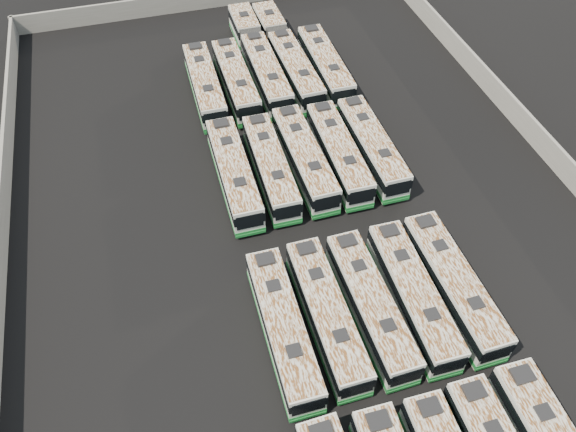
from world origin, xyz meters
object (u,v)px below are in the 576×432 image
Objects in this scene: bus_midfront_far_left at (283,328)px; bus_midback_right at (339,153)px; bus_back_left at (236,81)px; bus_midfront_right at (413,295)px; bus_back_far_left at (205,85)px; bus_back_far_right at (325,66)px; bus_midfront_center at (371,305)px; bus_midback_far_left at (234,173)px; bus_back_center at (259,57)px; bus_back_right at (286,55)px; bus_midfront_left at (327,315)px; bus_midback_far_right at (372,147)px; bus_midback_center at (304,158)px; bus_midfront_far_right at (453,285)px; bus_midback_left at (271,167)px.

bus_midback_right is at bearing 59.08° from bus_midfront_far_left.
bus_midfront_right is at bearing -77.97° from bus_back_left.
bus_back_far_right is at bearing 0.18° from bus_back_far_left.
bus_midfront_center is at bearing -76.96° from bus_back_far_left.
bus_midback_far_left is 0.64× the size of bus_back_center.
bus_back_center reaches higher than bus_back_far_right.
bus_back_right is at bearing 18.56° from bus_back_far_left.
bus_midback_far_right is (8.98, 14.54, 0.00)m from bus_midfront_left.
bus_midfront_right is at bearing -79.60° from bus_midback_center.
bus_back_right is at bearing 60.40° from bus_midback_far_left.
bus_midfront_far_right is at bearing -1.49° from bus_midfront_center.
bus_midfront_far_right is 28.66m from bus_back_left.
bus_midfront_far_left reaches higher than bus_midfront_center.
bus_back_right reaches higher than bus_back_left.
bus_midfront_right is 30.17m from bus_back_right.
bus_midfront_left is 0.98× the size of bus_midfront_far_right.
bus_back_left is (-3.01, 12.35, -0.01)m from bus_midback_center.
bus_back_far_left is (0.03, 27.28, 0.02)m from bus_midfront_far_left.
bus_midback_far_left is 17.26m from bus_back_far_right.
bus_midfront_right reaches higher than bus_midfront_left.
bus_midfront_far_right is at bearing -77.74° from bus_midback_right.
bus_back_right is at bearing 91.14° from bus_midfront_right.
bus_midback_left is 0.98× the size of bus_back_left.
bus_midfront_far_left is 14.75m from bus_midback_far_left.
bus_back_far_right reaches higher than bus_midback_left.
bus_back_far_left is at bearing 126.47° from bus_midback_right.
bus_midback_left is at bearing 112.86° from bus_midfront_right.
bus_midback_center reaches higher than bus_midback_left.
bus_back_right reaches higher than bus_midfront_center.
bus_back_far_right is at bearing -44.95° from bus_back_right.
bus_midback_far_left reaches higher than bus_midfront_left.
bus_midfront_center is (6.01, 0.02, -0.02)m from bus_midfront_far_left.
bus_back_far_right is at bearing 77.24° from bus_midback_right.
bus_midback_left is (3.05, -0.06, -0.06)m from bus_midback_far_left.
bus_midfront_right is 1.00× the size of bus_back_left.
bus_back_left is 6.59m from bus_back_right.
bus_midback_right reaches higher than bus_midback_far_right.
bus_midback_right is at bearing 77.34° from bus_midfront_center.
bus_midback_far_left is 12.53m from bus_back_far_left.
bus_back_right is (-3.04, 30.18, 0.00)m from bus_midfront_far_right.
bus_midback_center reaches higher than bus_back_left.
bus_back_center is 2.84m from bus_back_right.
bus_back_far_right is at bearing 89.50° from bus_midback_far_right.
bus_midback_center is 0.64× the size of bus_back_right.
bus_midfront_far_left is 27.28m from bus_back_far_left.
bus_midfront_right is at bearing -84.40° from bus_back_center.
bus_midfront_far_right is at bearing 0.81° from bus_midfront_right.
bus_midfront_far_right is 30.33m from bus_back_right.
bus_back_left is at bearing -0.77° from bus_back_far_left.
bus_back_far_right is at bearing 63.20° from bus_midback_center.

